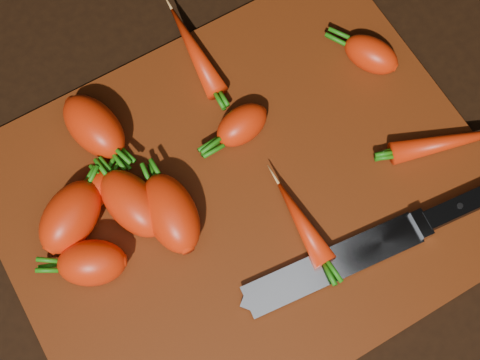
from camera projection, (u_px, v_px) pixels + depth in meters
ground at (245, 199)px, 0.72m from camera, size 2.00×2.00×0.01m
cutting_board at (245, 195)px, 0.71m from camera, size 0.50×0.40×0.01m
carrot_0 at (70, 217)px, 0.67m from camera, size 0.10×0.09×0.05m
carrot_1 at (92, 263)px, 0.65m from camera, size 0.08×0.07×0.05m
carrot_2 at (94, 126)px, 0.70m from camera, size 0.07×0.09×0.05m
carrot_3 at (171, 213)px, 0.67m from camera, size 0.06×0.09×0.05m
carrot_4 at (242, 125)px, 0.71m from camera, size 0.07×0.05×0.04m
carrot_5 at (96, 190)px, 0.69m from camera, size 0.06×0.05×0.03m
carrot_6 at (371, 55)px, 0.74m from camera, size 0.06×0.07×0.04m
carrot_7 at (194, 50)px, 0.74m from camera, size 0.03×0.12×0.02m
carrot_8 at (455, 141)px, 0.71m from camera, size 0.14×0.07×0.02m
carrot_9 at (302, 223)px, 0.68m from camera, size 0.03×0.10×0.02m
carrot_10 at (133, 203)px, 0.67m from camera, size 0.07×0.09×0.05m
knife at (350, 257)px, 0.67m from camera, size 0.31×0.06×0.02m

